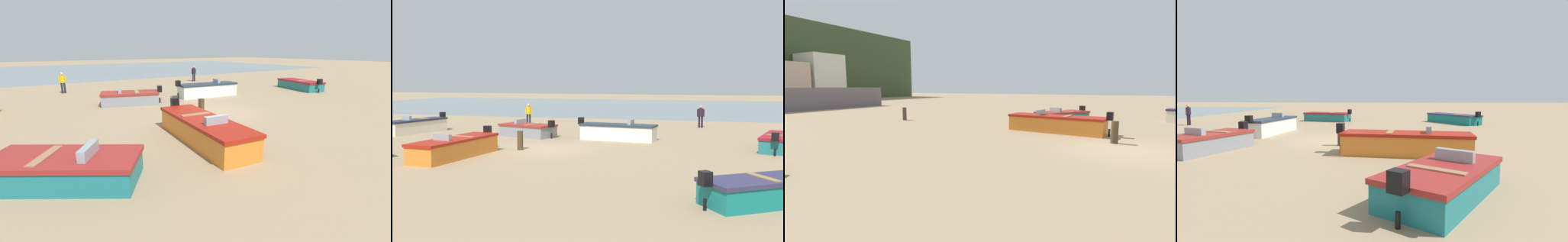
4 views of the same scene
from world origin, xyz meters
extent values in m
plane|color=#988060|center=(0.00, 0.00, 0.00)|extent=(160.00, 160.00, 0.00)
cube|color=slate|center=(4.89, 30.00, 1.17)|extent=(19.83, 2.40, 2.34)
cube|color=silver|center=(18.43, 46.80, 3.96)|extent=(5.65, 5.59, 7.92)
cube|color=#1B747C|center=(7.85, 4.04, 0.30)|extent=(3.89, 3.31, 0.61)
cube|color=maroon|center=(7.85, 4.04, 0.67)|extent=(4.02, 3.43, 0.12)
cube|color=black|center=(9.51, 2.94, 0.85)|extent=(0.41, 0.42, 0.40)
cylinder|color=black|center=(9.51, 2.94, 0.15)|extent=(0.14, 0.14, 0.30)
cube|color=#8C9EA8|center=(7.32, 4.38, 0.87)|extent=(0.69, 0.90, 0.28)
cube|color=#966A49|center=(8.22, 3.79, 0.72)|extent=(0.94, 1.25, 0.08)
cube|color=orange|center=(3.12, 3.42, 0.38)|extent=(1.95, 5.07, 0.77)
cube|color=#A11D10|center=(3.12, 3.42, 0.83)|extent=(2.04, 5.17, 0.12)
cube|color=black|center=(2.82, 0.79, 1.01)|extent=(0.35, 0.31, 0.40)
cylinder|color=black|center=(2.82, 0.79, 0.19)|extent=(0.11, 0.11, 0.38)
cube|color=#8C9EA8|center=(3.22, 4.28, 1.03)|extent=(0.85, 0.29, 0.28)
cube|color=#996E4B|center=(3.05, 2.81, 0.88)|extent=(1.20, 0.37, 0.08)
cylinder|color=#4D362D|center=(3.55, 14.46, 0.46)|extent=(0.28, 0.28, 0.92)
cylinder|color=#453521|center=(1.17, 0.51, 0.48)|extent=(0.29, 0.29, 0.96)
camera|label=1|loc=(8.50, 10.95, 3.29)|focal=24.21mm
camera|label=2|loc=(-8.33, 22.72, 3.63)|focal=44.15mm
camera|label=3|loc=(-11.95, 0.14, 2.39)|focal=25.75mm
camera|label=4|loc=(14.44, 2.80, 2.33)|focal=26.75mm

